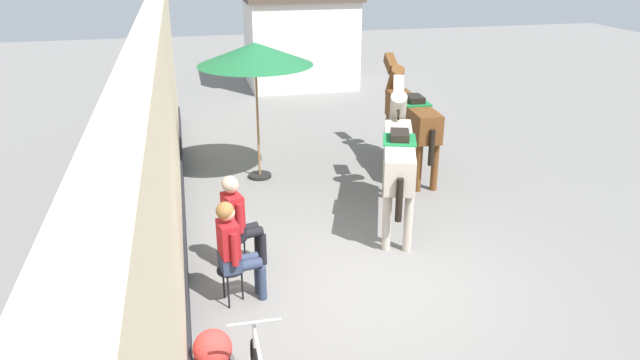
# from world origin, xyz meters

# --- Properties ---
(ground_plane) EXTENTS (40.00, 40.00, 0.00)m
(ground_plane) POSITION_xyz_m (0.00, 3.00, 0.00)
(ground_plane) COLOR slate
(pub_facade_wall) EXTENTS (0.34, 14.00, 3.40)m
(pub_facade_wall) POSITION_xyz_m (-2.55, 1.50, 1.54)
(pub_facade_wall) COLOR #CCB793
(pub_facade_wall) RESTS_ON ground_plane
(distant_cottage) EXTENTS (3.40, 2.60, 3.50)m
(distant_cottage) POSITION_xyz_m (1.40, 11.72, 1.80)
(distant_cottage) COLOR silver
(distant_cottage) RESTS_ON ground_plane
(seated_visitor_near) EXTENTS (0.61, 0.48, 1.39)m
(seated_visitor_near) POSITION_xyz_m (-1.77, -0.04, 0.78)
(seated_visitor_near) COLOR black
(seated_visitor_near) RESTS_ON ground_plane
(seated_visitor_far) EXTENTS (0.61, 0.48, 1.39)m
(seated_visitor_far) POSITION_xyz_m (-1.64, 0.80, 0.78)
(seated_visitor_far) COLOR black
(seated_visitor_far) RESTS_ON ground_plane
(saddled_horse_near) EXTENTS (1.23, 2.88, 2.06)m
(saddled_horse_near) POSITION_xyz_m (1.02, 1.82, 1.16)
(saddled_horse_near) COLOR #B2A899
(saddled_horse_near) RESTS_ON ground_plane
(saddled_horse_far) EXTENTS (0.55, 3.00, 2.06)m
(saddled_horse_far) POSITION_xyz_m (2.01, 3.91, 1.16)
(saddled_horse_far) COLOR brown
(saddled_horse_far) RESTS_ON ground_plane
(flower_planter_near) EXTENTS (0.43, 0.43, 0.64)m
(flower_planter_near) POSITION_xyz_m (-2.14, -1.53, 0.33)
(flower_planter_near) COLOR #4C4C51
(flower_planter_near) RESTS_ON ground_plane
(cafe_parasol) EXTENTS (2.10, 2.10, 2.58)m
(cafe_parasol) POSITION_xyz_m (-0.92, 4.15, 2.36)
(cafe_parasol) COLOR black
(cafe_parasol) RESTS_ON ground_plane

